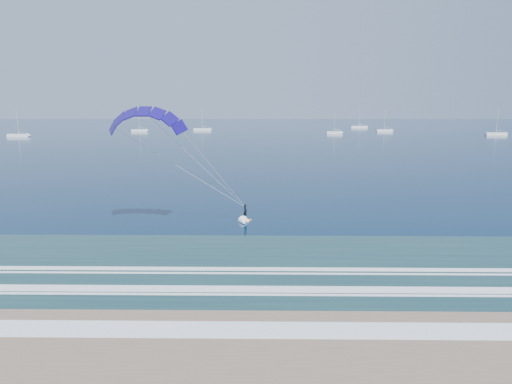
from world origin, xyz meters
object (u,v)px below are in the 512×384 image
object	(u,v)px
sailboat_0	(19,135)
sailboat_4	(359,127)
kitesurfer_rig	(197,162)
sailboat_5	(384,130)
sailboat_1	(140,130)
sailboat_6	(496,134)
sailboat_3	(334,132)
sailboat_2	(202,129)

from	to	relation	value
sailboat_0	sailboat_4	size ratio (longest dim) A/B	0.93
kitesurfer_rig	sailboat_0	world-z (taller)	kitesurfer_rig
sailboat_5	sailboat_0	bearing A→B (deg)	-165.80
sailboat_4	sailboat_1	bearing A→B (deg)	-159.97
sailboat_5	sailboat_6	xyz separation A→B (m)	(42.32, -27.71, 0.01)
sailboat_0	sailboat_6	xyz separation A→B (m)	(207.05, 13.96, 0.00)
sailboat_0	sailboat_6	size ratio (longest dim) A/B	0.98
sailboat_0	sailboat_3	xyz separation A→B (m)	(136.50, 23.10, -0.01)
sailboat_1	sailboat_5	distance (m)	124.14
sailboat_1	sailboat_6	distance (m)	168.47
kitesurfer_rig	sailboat_4	bearing A→B (deg)	74.32
sailboat_1	sailboat_5	world-z (taller)	sailboat_1
sailboat_4	sailboat_6	size ratio (longest dim) A/B	1.05
sailboat_3	sailboat_4	xyz separation A→B (m)	(24.21, 60.69, 0.02)
sailboat_4	sailboat_3	bearing A→B (deg)	-111.75
sailboat_2	sailboat_5	xyz separation A→B (m)	(93.89, -10.70, -0.01)
sailboat_3	sailboat_6	size ratio (longest dim) A/B	0.82
kitesurfer_rig	sailboat_2	bearing A→B (deg)	97.30
sailboat_0	sailboat_1	xyz separation A→B (m)	(40.60, 40.00, -0.01)
sailboat_1	sailboat_5	bearing A→B (deg)	0.77
sailboat_3	sailboat_6	distance (m)	71.14
sailboat_0	sailboat_5	size ratio (longest dim) A/B	1.10
sailboat_2	sailboat_4	size ratio (longest dim) A/B	0.95
sailboat_2	sailboat_3	world-z (taller)	sailboat_2
sailboat_5	kitesurfer_rig	bearing A→B (deg)	-110.06
sailboat_5	sailboat_3	bearing A→B (deg)	-146.66
sailboat_2	sailboat_6	xyz separation A→B (m)	(136.21, -38.42, 0.00)
sailboat_2	sailboat_4	world-z (taller)	sailboat_4
sailboat_2	sailboat_3	distance (m)	71.89
sailboat_6	sailboat_2	bearing A→B (deg)	164.25
sailboat_1	sailboat_2	distance (m)	32.67
sailboat_0	sailboat_4	bearing A→B (deg)	27.54
sailboat_1	sailboat_2	world-z (taller)	sailboat_2
kitesurfer_rig	sailboat_0	xyz separation A→B (m)	(-96.24, 145.90, -6.32)
sailboat_5	sailboat_1	bearing A→B (deg)	-179.23
sailboat_4	sailboat_5	distance (m)	42.31
kitesurfer_rig	sailboat_5	bearing A→B (deg)	69.94
sailboat_0	sailboat_2	distance (m)	88.10
sailboat_0	kitesurfer_rig	bearing A→B (deg)	-56.59
sailboat_4	sailboat_6	world-z (taller)	sailboat_4
sailboat_3	sailboat_5	xyz separation A→B (m)	(28.23, 18.57, 0.00)
sailboat_4	sailboat_6	distance (m)	83.80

